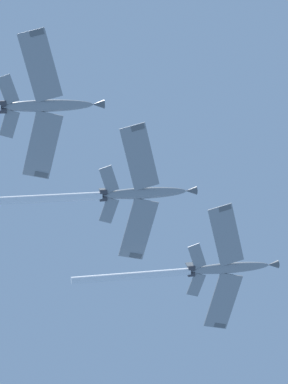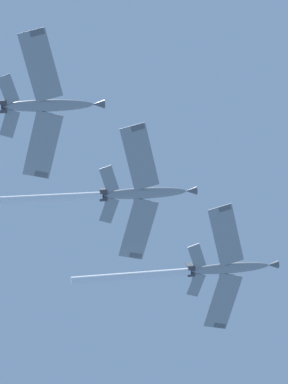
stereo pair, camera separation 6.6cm
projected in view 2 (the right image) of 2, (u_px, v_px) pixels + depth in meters
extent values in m
ellipsoid|color=gray|center=(229.00, 268.00, 107.94)|extent=(7.07, 11.38, 3.61)
cone|color=#595E60|center=(273.00, 265.00, 109.16)|extent=(1.90, 2.15, 1.48)
ellipsoid|color=black|center=(242.00, 265.00, 108.88)|extent=(2.25, 3.05, 1.41)
cube|color=gray|center=(223.00, 301.00, 109.42)|extent=(9.60, 5.64, 0.88)
cube|color=#595E60|center=(220.00, 325.00, 110.81)|extent=(1.11, 1.91, 0.46)
cube|color=gray|center=(226.00, 235.00, 105.99)|extent=(9.08, 8.68, 0.88)
cube|color=#595E60|center=(225.00, 208.00, 104.72)|extent=(1.72, 1.80, 0.46)
cube|color=gray|center=(196.00, 285.00, 107.77)|extent=(3.86, 2.40, 0.50)
cube|color=gray|center=(197.00, 256.00, 106.30)|extent=(3.79, 3.84, 0.50)
cube|color=#595E60|center=(195.00, 267.00, 108.37)|extent=(1.51, 2.63, 3.20)
cylinder|color=#38383D|center=(191.00, 274.00, 106.94)|extent=(1.24, 1.38, 0.98)
cylinder|color=#38383D|center=(191.00, 268.00, 106.65)|extent=(1.24, 1.38, 0.98)
cylinder|color=white|center=(131.00, 276.00, 105.19)|extent=(8.97, 15.62, 4.29)
ellipsoid|color=gray|center=(144.00, 193.00, 102.32)|extent=(6.92, 11.42, 3.84)
cone|color=#595E60|center=(191.00, 191.00, 103.69)|extent=(1.90, 2.16, 1.51)
ellipsoid|color=black|center=(158.00, 191.00, 103.31)|extent=(2.23, 3.06, 1.46)
cube|color=gray|center=(138.00, 229.00, 103.78)|extent=(9.58, 5.53, 0.95)
cube|color=#595E60|center=(136.00, 256.00, 105.16)|extent=(1.09, 1.90, 0.49)
cube|color=gray|center=(140.00, 157.00, 100.35)|extent=(9.12, 8.61, 0.95)
cube|color=#595E60|center=(138.00, 127.00, 99.07)|extent=(1.70, 1.80, 0.49)
cube|color=gray|center=(109.00, 210.00, 102.04)|extent=(3.84, 2.35, 0.53)
cube|color=gray|center=(109.00, 179.00, 100.56)|extent=(3.81, 3.82, 0.53)
cube|color=#595E60|center=(109.00, 192.00, 102.64)|extent=(1.50, 2.69, 3.24)
cylinder|color=#38383D|center=(103.00, 198.00, 101.19)|extent=(1.24, 1.38, 0.99)
cylinder|color=#38383D|center=(103.00, 192.00, 100.90)|extent=(1.24, 1.38, 0.99)
cylinder|color=white|center=(39.00, 199.00, 99.26)|extent=(8.75, 15.62, 4.64)
ellipsoid|color=gray|center=(48.00, 106.00, 96.23)|extent=(6.96, 11.42, 3.72)
cone|color=#595E60|center=(99.00, 104.00, 97.53)|extent=(1.90, 2.16, 1.49)
ellipsoid|color=black|center=(63.00, 104.00, 97.19)|extent=(2.23, 3.06, 1.44)
cube|color=gray|center=(43.00, 145.00, 97.70)|extent=(9.58, 5.56, 0.91)
cube|color=#595E60|center=(41.00, 174.00, 99.08)|extent=(1.10, 1.90, 0.48)
cube|color=gray|center=(40.00, 65.00, 94.26)|extent=(9.11, 8.63, 0.91)
cube|color=#595E60|center=(37.00, 33.00, 92.99)|extent=(1.71, 1.80, 0.48)
cube|color=gray|center=(10.00, 124.00, 96.00)|extent=(3.85, 2.36, 0.52)
cube|color=gray|center=(8.00, 89.00, 94.52)|extent=(3.81, 3.82, 0.52)
cube|color=#595E60|center=(10.00, 104.00, 96.59)|extent=(1.50, 2.67, 3.22)
cylinder|color=#38383D|center=(3.00, 110.00, 95.16)|extent=(1.23, 1.38, 0.98)
cylinder|color=#38383D|center=(2.00, 103.00, 94.86)|extent=(1.23, 1.38, 0.98)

